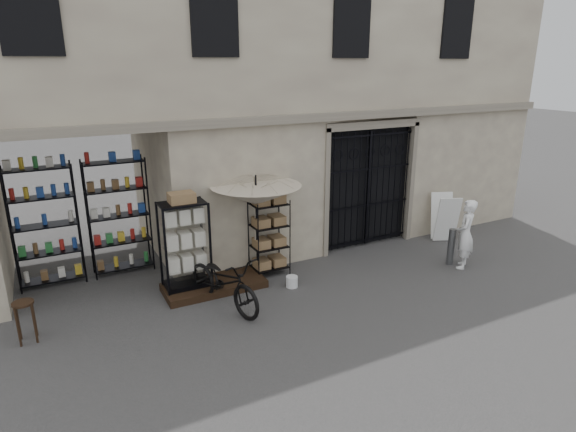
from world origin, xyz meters
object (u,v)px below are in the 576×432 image
wire_rack (269,238)px  shopkeeper (462,267)px  easel_sign (445,218)px  display_cabinet (185,249)px  market_umbrella (256,190)px  white_bucket (292,282)px  steel_bollard (451,247)px  wooden_stool (26,321)px  bicycle (225,307)px

wire_rack → shopkeeper: wire_rack is taller
easel_sign → display_cabinet: bearing=-158.3°
easel_sign → wire_rack: bearing=-159.7°
wire_rack → easel_sign: wire_rack is taller
market_umbrella → white_bucket: market_umbrella is taller
white_bucket → display_cabinet: bearing=159.4°
steel_bollard → easel_sign: (0.99, 1.22, 0.19)m
shopkeeper → steel_bollard: bearing=-101.2°
steel_bollard → wire_rack: bearing=159.4°
market_umbrella → steel_bollard: market_umbrella is taller
wooden_stool → easel_sign: bearing=2.3°
bicycle → shopkeeper: 5.40m
market_umbrella → wire_rack: bearing=1.6°
market_umbrella → white_bucket: 2.00m
white_bucket → bicycle: bearing=-173.9°
steel_bollard → display_cabinet: bearing=166.5°
white_bucket → shopkeeper: white_bucket is taller
market_umbrella → wooden_stool: bearing=-172.3°
wire_rack → wooden_stool: wire_rack is taller
display_cabinet → wooden_stool: (-2.81, -0.52, -0.55)m
market_umbrella → wooden_stool: 4.66m
display_cabinet → bicycle: size_ratio=0.94×
easel_sign → shopkeeper: bearing=-97.6°
wire_rack → shopkeeper: size_ratio=1.07×
wooden_stool → easel_sign: size_ratio=0.60×
white_bucket → wooden_stool: 4.77m
display_cabinet → shopkeeper: display_cabinet is taller
steel_bollard → shopkeeper: bearing=-61.8°
market_umbrella → easel_sign: 5.27m
display_cabinet → wire_rack: bearing=26.2°
wire_rack → market_umbrella: market_umbrella is taller
bicycle → wooden_stool: (-3.25, 0.38, 0.37)m
wooden_stool → shopkeeper: (8.60, -1.08, -0.37)m
wooden_stool → market_umbrella: bearing=7.7°
market_umbrella → shopkeeper: market_umbrella is taller
bicycle → steel_bollard: 5.26m
wire_rack → bicycle: (-1.39, -0.98, -0.81)m
wooden_stool → easel_sign: 9.48m
display_cabinet → easel_sign: bearing=22.5°
wooden_stool → easel_sign: (9.47, 0.38, 0.24)m
white_bucket → wooden_stool: bearing=177.4°
display_cabinet → wire_rack: display_cabinet is taller
shopkeeper → easel_sign: 1.81m
bicycle → easel_sign: 6.29m
bicycle → shopkeeper: size_ratio=1.27×
wire_rack → bicycle: wire_rack is taller
display_cabinet → white_bucket: bearing=3.0°
steel_bollard → market_umbrella: bearing=160.8°
bicycle → white_bucket: bearing=-11.2°
wooden_stool → shopkeeper: size_ratio=0.45×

